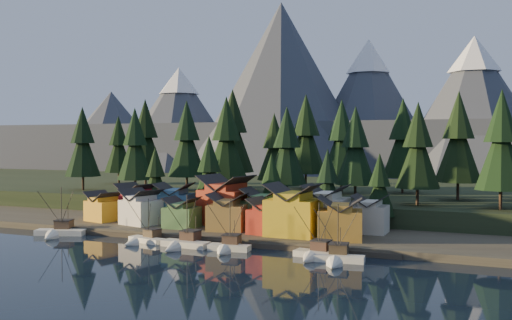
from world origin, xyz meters
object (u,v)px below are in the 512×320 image
at_px(boat_0, 58,226).
at_px(boat_6, 337,251).
at_px(boat_3, 182,237).
at_px(house_front_0, 103,205).
at_px(house_back_0, 136,200).
at_px(house_back_1, 175,201).
at_px(house_front_1, 141,206).
at_px(boat_2, 143,234).
at_px(boat_4, 228,240).
at_px(boat_5, 316,246).

relative_size(boat_0, boat_6, 1.08).
distance_m(boat_3, house_front_0, 35.81).
bearing_deg(house_front_0, house_back_0, 69.92).
bearing_deg(house_back_1, boat_0, -143.27).
relative_size(boat_6, house_back_0, 1.19).
height_order(boat_0, house_front_1, boat_0).
xyz_separation_m(boat_2, boat_6, (41.84, -2.91, 0.20)).
bearing_deg(boat_4, house_front_1, 147.28).
xyz_separation_m(house_front_0, house_front_1, (11.86, -1.20, 0.56)).
bearing_deg(boat_2, house_front_1, 139.84).
height_order(boat_3, boat_4, boat_3).
distance_m(boat_0, boat_5, 59.79).
relative_size(boat_0, house_front_1, 1.26).
distance_m(boat_0, boat_6, 64.33).
xyz_separation_m(boat_0, house_back_0, (5.50, 21.67, 3.95)).
distance_m(boat_0, boat_2, 22.43).
height_order(boat_5, house_back_0, house_back_0).
height_order(boat_0, boat_3, boat_0).
bearing_deg(boat_4, boat_6, -11.40).
xyz_separation_m(house_front_1, house_back_1, (4.97, 6.98, 0.57)).
bearing_deg(house_front_0, house_front_1, 8.70).
height_order(house_front_1, house_back_1, house_back_1).
xyz_separation_m(boat_0, house_front_0, (0.76, 14.79, 3.09)).
bearing_deg(boat_4, house_back_1, 132.38).
distance_m(boat_6, house_back_1, 52.38).
bearing_deg(boat_3, house_front_0, 155.81).
xyz_separation_m(boat_0, boat_3, (32.59, -1.32, 0.01)).
height_order(boat_3, house_back_1, house_back_1).
xyz_separation_m(house_back_0, house_back_1, (12.09, -1.10, 0.26)).
relative_size(boat_0, boat_2, 1.20).
bearing_deg(boat_0, house_front_0, 68.43).
height_order(boat_6, house_front_1, boat_6).
height_order(boat_6, house_back_0, house_back_0).
bearing_deg(boat_5, house_back_0, 164.21).
distance_m(boat_6, house_front_0, 65.97).
relative_size(boat_3, boat_4, 1.06).
distance_m(boat_3, house_back_1, 26.88).
xyz_separation_m(boat_4, boat_6, (21.88, -1.83, -0.12)).
xyz_separation_m(boat_3, boat_5, (27.19, 0.71, -0.03)).
bearing_deg(boat_5, house_front_0, 171.89).
relative_size(boat_6, house_back_1, 1.12).
relative_size(boat_5, house_back_0, 1.17).
height_order(boat_0, boat_6, boat_0).
bearing_deg(house_front_0, boat_0, -78.50).
relative_size(house_front_1, house_back_0, 1.02).
bearing_deg(boat_3, boat_2, 174.67).
relative_size(boat_2, house_front_1, 1.05).
bearing_deg(boat_0, boat_5, -19.20).
bearing_deg(boat_6, boat_3, 170.47).
height_order(boat_2, house_front_0, boat_2).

